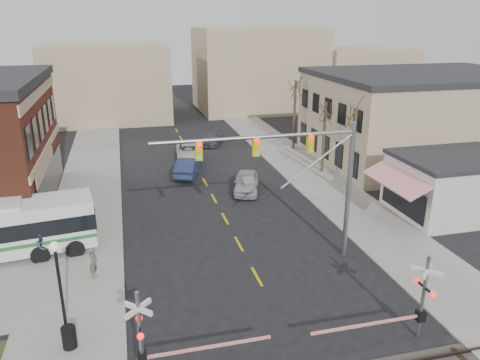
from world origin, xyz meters
name	(u,v)px	position (x,y,z in m)	size (l,w,h in m)	color
ground	(268,297)	(0.00, 0.00, 0.00)	(160.00, 160.00, 0.00)	black
sidewalk_west	(90,183)	(-9.50, 20.00, 0.06)	(5.00, 60.00, 0.12)	gray
sidewalk_east	(300,166)	(9.50, 20.00, 0.06)	(5.00, 60.00, 0.12)	gray
tan_building	(422,116)	(22.00, 20.00, 4.26)	(20.30, 15.30, 8.50)	tan
awning_shop	(454,185)	(15.97, 7.00, 2.16)	(9.74, 6.20, 4.30)	beige
tree_east_a	(352,153)	(10.50, 12.00, 3.50)	(0.28, 0.28, 6.75)	#382B21
tree_east_b	(324,138)	(10.80, 18.00, 3.27)	(0.28, 0.28, 6.30)	#382B21
tree_east_c	(294,115)	(11.00, 26.00, 3.72)	(0.28, 0.28, 7.20)	#382B21
traffic_signal_mast	(300,165)	(2.70, 3.16, 5.80)	(11.13, 0.30, 8.00)	gray
rr_crossing_west	(152,337)	(-5.96, -4.37, 1.97)	(5.60, 1.36, 4.00)	gray
rr_crossing_east	(414,300)	(5.05, -4.61, 1.97)	(5.60, 1.36, 4.00)	gray
street_lamp	(57,267)	(-9.62, -0.27, 3.18)	(0.44, 0.44, 4.28)	black
trash_bin	(69,337)	(-9.31, -1.72, 0.61)	(0.60, 0.60, 0.99)	black
car_a	(246,182)	(2.85, 14.92, 0.79)	(1.87, 4.66, 1.59)	#AAA9AE
car_b	(188,167)	(-1.13, 20.12, 0.81)	(1.70, 4.89, 1.61)	#1B2745
car_c	(189,152)	(-0.29, 25.32, 0.73)	(2.42, 5.25, 1.46)	#BBBBBB
car_d	(212,138)	(3.07, 30.52, 0.69)	(1.95, 4.79, 1.39)	#403F44
pedestrian_near	(93,263)	(-8.53, 3.94, 0.98)	(0.63, 0.41, 1.73)	#594E47
pedestrian_far	(43,247)	(-11.41, 6.55, 0.99)	(0.84, 0.66, 1.74)	#2B364C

